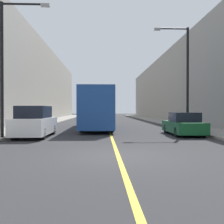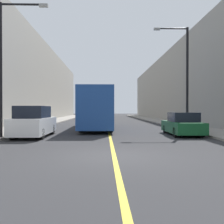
{
  "view_description": "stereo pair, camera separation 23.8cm",
  "coord_description": "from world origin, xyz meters",
  "px_view_note": "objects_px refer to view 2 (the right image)",
  "views": [
    {
      "loc": [
        -0.6,
        -9.6,
        1.72
      ],
      "look_at": [
        0.4,
        16.23,
        1.47
      ],
      "focal_mm": 42.0,
      "sensor_mm": 36.0,
      "label": 1
    },
    {
      "loc": [
        -0.36,
        -9.61,
        1.72
      ],
      "look_at": [
        0.4,
        16.23,
        1.47
      ],
      "focal_mm": 42.0,
      "sensor_mm": 36.0,
      "label": 2
    }
  ],
  "objects_px": {
    "bus": "(97,108)",
    "car_right_near": "(182,125)",
    "parked_suv_left": "(34,123)",
    "street_lamp_left": "(5,60)",
    "street_lamp_right": "(184,71)"
  },
  "relations": [
    {
      "from": "parked_suv_left",
      "to": "street_lamp_left",
      "type": "bearing_deg",
      "value": -133.84
    },
    {
      "from": "car_right_near",
      "to": "street_lamp_right",
      "type": "relative_size",
      "value": 0.54
    },
    {
      "from": "car_right_near",
      "to": "street_lamp_left",
      "type": "height_order",
      "value": "street_lamp_left"
    },
    {
      "from": "bus",
      "to": "car_right_near",
      "type": "height_order",
      "value": "bus"
    },
    {
      "from": "bus",
      "to": "car_right_near",
      "type": "relative_size",
      "value": 2.92
    },
    {
      "from": "bus",
      "to": "car_right_near",
      "type": "bearing_deg",
      "value": -48.19
    },
    {
      "from": "bus",
      "to": "street_lamp_left",
      "type": "height_order",
      "value": "street_lamp_left"
    },
    {
      "from": "bus",
      "to": "parked_suv_left",
      "type": "relative_size",
      "value": 2.6
    },
    {
      "from": "car_right_near",
      "to": "bus",
      "type": "bearing_deg",
      "value": 131.81
    },
    {
      "from": "parked_suv_left",
      "to": "street_lamp_left",
      "type": "height_order",
      "value": "street_lamp_left"
    },
    {
      "from": "street_lamp_left",
      "to": "bus",
      "type": "bearing_deg",
      "value": 59.59
    },
    {
      "from": "bus",
      "to": "parked_suv_left",
      "type": "distance_m",
      "value": 8.29
    },
    {
      "from": "street_lamp_left",
      "to": "street_lamp_right",
      "type": "relative_size",
      "value": 0.94
    },
    {
      "from": "street_lamp_left",
      "to": "car_right_near",
      "type": "bearing_deg",
      "value": 10.9
    },
    {
      "from": "parked_suv_left",
      "to": "street_lamp_right",
      "type": "bearing_deg",
      "value": 21.77
    }
  ]
}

